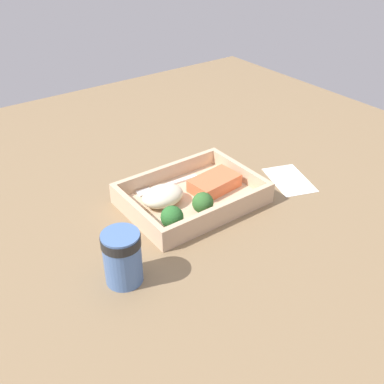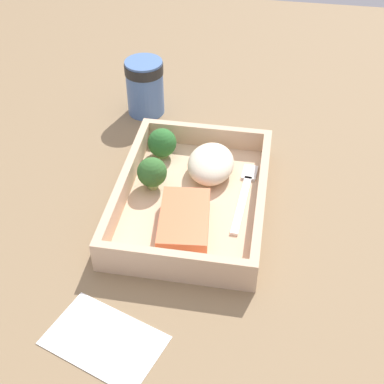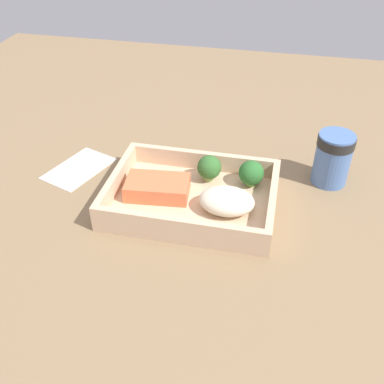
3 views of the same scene
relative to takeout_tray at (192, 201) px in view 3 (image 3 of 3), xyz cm
name	(u,v)px [view 3 (image 3 of 3)]	position (x,y,z in cm)	size (l,w,h in cm)	color
ground_plane	(192,208)	(0.00, 0.00, -1.60)	(160.00, 160.00, 2.00)	olive
takeout_tray	(192,201)	(0.00, 0.00, 0.00)	(28.95, 21.02, 1.20)	#D0AE8B
tray_rim	(192,191)	(0.00, 0.00, 2.39)	(28.95, 21.02, 3.57)	#D0AE8B
salmon_fillet	(158,187)	(-6.25, 0.11, 2.08)	(11.07, 6.60, 2.95)	#DE6C41
mashed_potatoes	(227,201)	(6.37, -1.83, 2.59)	(9.43, 7.01, 3.98)	beige
broccoli_floret_1	(251,173)	(9.53, 6.40, 3.16)	(4.58, 4.58, 4.93)	#7FA253
broccoli_floret_2	(209,168)	(1.85, 6.26, 3.35)	(4.44, 4.44, 5.07)	#8AA161
fork	(196,227)	(2.29, -7.44, 0.82)	(15.88, 2.75, 0.44)	white
paper_cup	(333,156)	(23.72, 12.47, 5.01)	(6.75, 6.75, 10.02)	#4B6FAB
receipt_slip	(79,168)	(-24.27, 6.12, -0.48)	(8.38, 13.24, 0.24)	white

